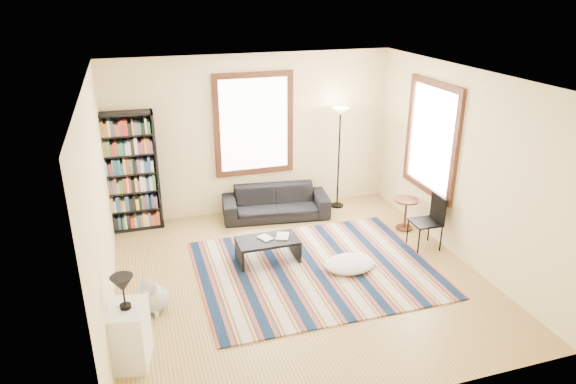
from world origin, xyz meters
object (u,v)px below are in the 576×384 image
object	(u,v)px
floor_cushion	(350,264)
dog	(154,291)
floor_lamp	(339,159)
coffee_table	(268,250)
sofa	(276,202)
side_table	(405,214)
folding_chair	(425,222)
white_cabinet	(130,335)
bookshelf	(130,172)

from	to	relation	value
floor_cushion	dog	distance (m)	2.77
floor_lamp	dog	size ratio (longest dim) A/B	3.36
coffee_table	floor_cushion	size ratio (longest dim) A/B	1.21
floor_cushion	sofa	bearing A→B (deg)	103.73
side_table	folding_chair	distance (m)	0.70
floor_lamp	dog	distance (m)	4.25
coffee_table	folding_chair	distance (m)	2.48
coffee_table	floor_cushion	distance (m)	1.23
floor_lamp	folding_chair	world-z (taller)	floor_lamp
side_table	folding_chair	world-z (taller)	folding_chair
floor_cushion	white_cabinet	world-z (taller)	white_cabinet
floor_lamp	side_table	world-z (taller)	floor_lamp
sofa	dog	xyz separation A→B (m)	(-2.24, -2.27, 0.01)
folding_chair	sofa	bearing A→B (deg)	138.12
sofa	side_table	size ratio (longest dim) A/B	3.43
side_table	white_cabinet	world-z (taller)	white_cabinet
bookshelf	floor_lamp	distance (m)	3.62
coffee_table	folding_chair	xyz separation A→B (m)	(2.45, -0.31, 0.25)
sofa	white_cabinet	world-z (taller)	white_cabinet
folding_chair	white_cabinet	distance (m)	4.66
sofa	side_table	bearing A→B (deg)	-22.77
floor_lamp	dog	xyz separation A→B (m)	(-3.46, -2.37, -0.65)
folding_chair	dog	bearing A→B (deg)	-171.80
bookshelf	sofa	bearing A→B (deg)	-6.44
bookshelf	white_cabinet	bearing A→B (deg)	-92.74
sofa	folding_chair	world-z (taller)	folding_chair
white_cabinet	dog	distance (m)	0.97
sofa	floor_lamp	distance (m)	1.39
floor_cushion	folding_chair	world-z (taller)	folding_chair
floor_lamp	side_table	xyz separation A→B (m)	(0.72, -1.23, -0.66)
white_cabinet	dog	size ratio (longest dim) A/B	1.27
sofa	bookshelf	bearing A→B (deg)	-179.06
side_table	dog	bearing A→B (deg)	-164.73
white_cabinet	dog	xyz separation A→B (m)	(0.31, 0.92, -0.07)
bookshelf	coffee_table	world-z (taller)	bookshelf
floor_lamp	folding_chair	xyz separation A→B (m)	(0.67, -1.91, -0.50)
floor_cushion	side_table	world-z (taller)	side_table
sofa	coffee_table	xyz separation A→B (m)	(-0.55, -1.49, -0.09)
coffee_table	white_cabinet	bearing A→B (deg)	-139.71
floor_cushion	white_cabinet	size ratio (longest dim) A/B	1.07
floor_lamp	folding_chair	bearing A→B (deg)	-70.56
side_table	bookshelf	bearing A→B (deg)	162.11
floor_cushion	dog	xyz separation A→B (m)	(-2.76, -0.18, 0.18)
bookshelf	coffee_table	size ratio (longest dim) A/B	2.22
bookshelf	side_table	size ratio (longest dim) A/B	3.70
sofa	folding_chair	distance (m)	2.62
coffee_table	dog	xyz separation A→B (m)	(-1.69, -0.78, 0.10)
bookshelf	floor_lamp	size ratio (longest dim) A/B	1.08
sofa	dog	bearing A→B (deg)	-127.24
side_table	dog	world-z (taller)	dog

